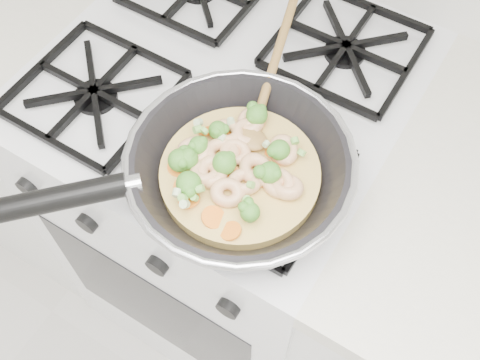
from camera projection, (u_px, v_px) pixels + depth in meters
The scene contains 2 objects.
stove at pixel (228, 203), 1.32m from camera, with size 0.60×0.60×0.92m.
skillet at pixel (236, 168), 0.78m from camera, with size 0.41×0.58×0.10m.
Camera 1 is at (0.36, 1.17, 1.62)m, focal length 42.52 mm.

